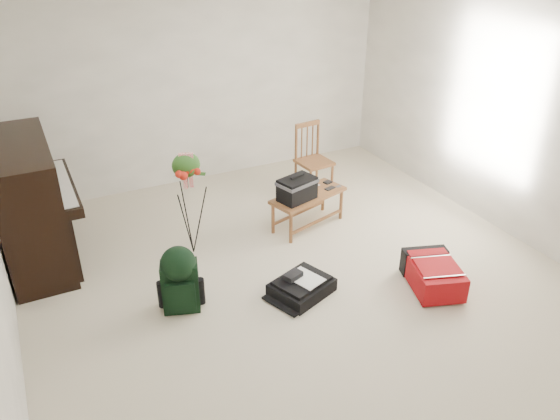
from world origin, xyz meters
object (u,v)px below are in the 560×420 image
flower_stand (190,204)px  piano (31,206)px  bench (299,190)px  dining_chair (313,160)px  black_duffel (302,286)px  green_backpack (180,276)px  red_suitcase (430,272)px

flower_stand → piano: bearing=178.6°
bench → dining_chair: (0.61, 0.76, -0.05)m
dining_chair → piano: bearing=176.5°
piano → black_duffel: (2.10, -1.74, -0.52)m
green_backpack → flower_stand: (0.39, 0.86, 0.21)m
bench → dining_chair: size_ratio=1.07×
dining_chair → green_backpack: size_ratio=1.40×
dining_chair → black_duffel: size_ratio=1.38×
bench → red_suitcase: 1.66m
bench → flower_stand: size_ratio=0.83×
dining_chair → green_backpack: bearing=-150.2°
bench → black_duffel: 1.28m
black_duffel → flower_stand: size_ratio=0.56×
red_suitcase → green_backpack: green_backpack is taller
black_duffel → red_suitcase: bearing=-40.3°
bench → flower_stand: bearing=161.3°
red_suitcase → black_duffel: red_suitcase is taller
red_suitcase → green_backpack: bearing=-178.9°
black_duffel → green_backpack: bearing=145.1°
piano → flower_stand: (1.43, -0.60, -0.04)m
dining_chair → black_duffel: bearing=-127.5°
dining_chair → red_suitcase: bearing=-95.5°
bench → red_suitcase: bearing=-84.0°
piano → dining_chair: (3.26, 0.11, -0.17)m
red_suitcase → piano: bearing=165.0°
piano → black_duffel: 2.77m
piano → red_suitcase: bearing=-33.6°
green_backpack → flower_stand: 0.97m
black_duffel → piano: bearing=120.1°
piano → black_duffel: piano is taller
bench → green_backpack: (-1.61, -0.81, -0.14)m
piano → black_duffel: bearing=-39.7°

